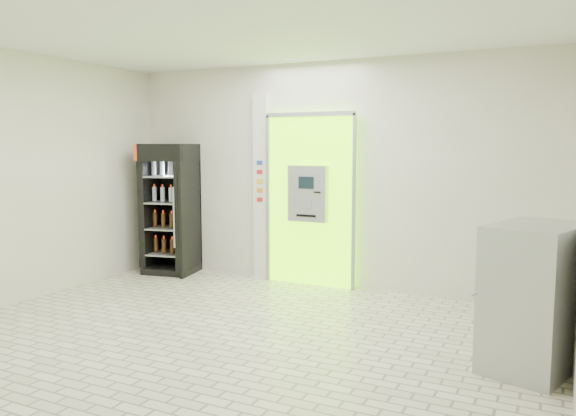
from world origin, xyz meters
The scene contains 6 objects.
ground centered at (0.00, 0.00, 0.00)m, with size 6.00×6.00×0.00m, color beige.
room_shell centered at (0.00, 0.00, 1.84)m, with size 6.00×6.00×6.00m.
atm_assembly centered at (-0.20, 2.41, 1.17)m, with size 1.30×0.24×2.33m.
pillar centered at (-0.98, 2.45, 1.30)m, with size 0.22×0.11×2.60m.
beverage_cooler centered at (-2.36, 2.18, 0.92)m, with size 0.83×0.78×1.91m.
steel_cabinet centered at (2.68, 0.57, 0.62)m, with size 0.89×1.07×1.24m.
Camera 1 is at (2.85, -4.49, 1.89)m, focal length 35.00 mm.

